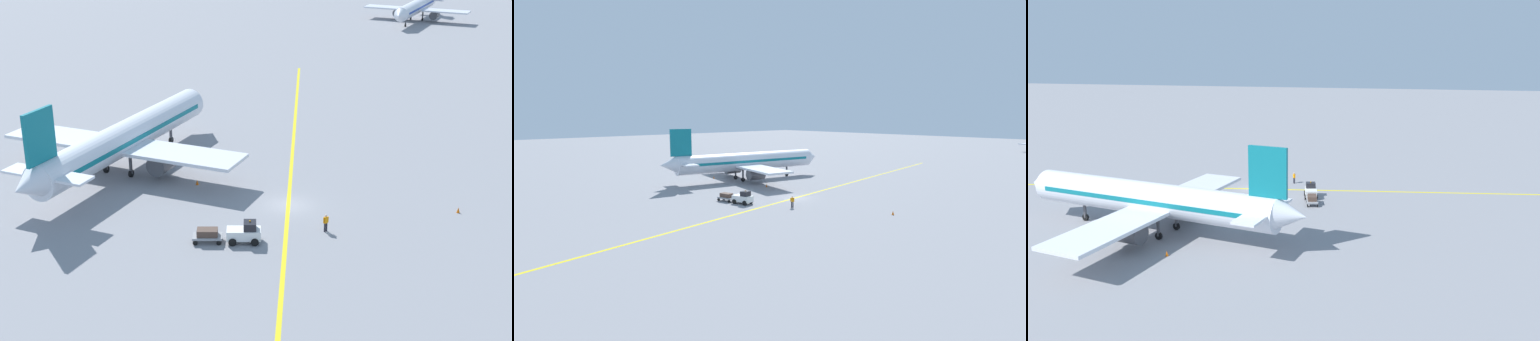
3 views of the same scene
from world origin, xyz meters
TOP-DOWN VIEW (x-y plane):
  - ground_plane at (0.00, 0.00)m, footprint 400.00×400.00m
  - apron_yellow_centreline at (0.00, 0.00)m, footprint 16.32×118.99m
  - airplane_at_gate at (-19.22, 5.79)m, footprint 28.48×35.36m
  - airplane_distant_taxiing at (12.08, 115.77)m, footprint 25.58×31.60m
  - baggage_tug_white at (-2.44, -8.72)m, footprint 3.25×2.26m
  - baggage_cart_trailing at (-5.66, -9.40)m, footprint 2.83×1.91m
  - ground_crew_worker at (4.29, -5.15)m, footprint 0.46×0.42m
  - traffic_cone_near_nose at (-10.31, 3.29)m, footprint 0.32×0.32m
  - traffic_cone_mid_apron at (-24.98, 1.87)m, footprint 0.32×0.32m
  - traffic_cone_by_wingtip at (16.33, 1.58)m, footprint 0.32×0.32m

SIDE VIEW (x-z plane):
  - ground_plane at x=0.00m, z-range 0.00..0.00m
  - apron_yellow_centreline at x=0.00m, z-range 0.00..0.01m
  - traffic_cone_near_nose at x=-10.31m, z-range 0.00..0.55m
  - traffic_cone_mid_apron at x=-24.98m, z-range 0.00..0.55m
  - traffic_cone_by_wingtip at x=16.33m, z-range 0.00..0.55m
  - baggage_cart_trailing at x=-5.66m, z-range 0.14..1.38m
  - baggage_tug_white at x=-2.44m, z-range -0.15..1.96m
  - ground_crew_worker at x=4.29m, z-range 0.07..1.75m
  - airplane_distant_taxiing at x=12.08m, z-range -1.43..8.11m
  - airplane_at_gate at x=-19.22m, z-range -1.59..9.01m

